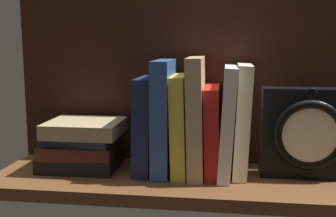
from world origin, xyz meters
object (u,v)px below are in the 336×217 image
object	(u,v)px
book_tan_shortstories	(197,116)
book_white_catcher	(227,121)
book_cream_twain	(242,120)
book_yellow_seinlanguage	(181,124)
framed_clock	(307,133)
book_red_requiem	(212,130)
book_stack_side	(82,145)
book_navy_bierce	(146,125)
book_blue_modern	(164,117)

from	to	relation	value
book_tan_shortstories	book_white_catcher	xyz separation A→B (cm)	(6.36, 0.00, -0.90)
book_cream_twain	book_yellow_seinlanguage	bearing A→B (deg)	180.00
framed_clock	book_yellow_seinlanguage	bearing A→B (deg)	179.69
book_white_catcher	book_cream_twain	xyz separation A→B (cm)	(2.98, -0.00, 0.18)
book_red_requiem	book_stack_side	world-z (taller)	book_red_requiem
book_red_requiem	book_yellow_seinlanguage	bearing A→B (deg)	180.00
book_tan_shortstories	book_stack_side	bearing A→B (deg)	-179.06
book_tan_shortstories	book_cream_twain	bearing A→B (deg)	-0.00
book_red_requiem	book_tan_shortstories	bearing A→B (deg)	180.00
book_red_requiem	framed_clock	world-z (taller)	framed_clock
book_cream_twain	framed_clock	size ratio (longest dim) A/B	1.23
book_navy_bierce	book_cream_twain	world-z (taller)	book_cream_twain
book_tan_shortstories	book_red_requiem	distance (cm)	4.48
book_blue_modern	book_tan_shortstories	world-z (taller)	book_tan_shortstories
book_navy_bierce	book_red_requiem	size ratio (longest dim) A/B	1.09
book_navy_bierce	framed_clock	xyz separation A→B (cm)	(33.08, -0.14, -0.84)
book_blue_modern	book_stack_side	world-z (taller)	book_blue_modern
book_white_catcher	book_blue_modern	bearing A→B (deg)	180.00
framed_clock	book_blue_modern	bearing A→B (deg)	179.72
book_blue_modern	book_cream_twain	size ratio (longest dim) A/B	1.04
book_cream_twain	book_stack_side	world-z (taller)	book_cream_twain
book_cream_twain	framed_clock	bearing A→B (deg)	-0.62
book_navy_bierce	book_red_requiem	distance (cm)	14.04
book_white_catcher	book_cream_twain	bearing A→B (deg)	-0.00
book_blue_modern	book_yellow_seinlanguage	world-z (taller)	book_blue_modern
book_blue_modern	framed_clock	size ratio (longest dim) A/B	1.27
book_navy_bierce	book_blue_modern	bearing A→B (deg)	0.00
book_tan_shortstories	book_cream_twain	distance (cm)	9.37
book_navy_bierce	book_white_catcher	bearing A→B (deg)	0.00
book_white_catcher	book_cream_twain	distance (cm)	2.98
book_tan_shortstories	book_white_catcher	world-z (taller)	book_tan_shortstories
book_blue_modern	book_red_requiem	xyz separation A→B (cm)	(10.21, 0.00, -2.69)
book_navy_bierce	book_white_catcher	xyz separation A→B (cm)	(17.05, 0.00, 1.24)
framed_clock	book_white_catcher	bearing A→B (deg)	179.50
book_yellow_seinlanguage	book_white_catcher	world-z (taller)	book_white_catcher
book_cream_twain	book_white_catcher	bearing A→B (deg)	180.00
book_red_requiem	book_white_catcher	size ratio (longest dim) A/B	0.81
book_blue_modern	book_tan_shortstories	size ratio (longest dim) A/B	0.97
book_tan_shortstories	book_white_catcher	distance (cm)	6.43
book_cream_twain	book_stack_side	bearing A→B (deg)	-179.32
book_yellow_seinlanguage	book_stack_side	size ratio (longest dim) A/B	1.19
book_white_catcher	framed_clock	world-z (taller)	book_white_catcher
framed_clock	book_stack_side	size ratio (longest dim) A/B	1.07
book_red_requiem	book_stack_side	xyz separation A→B (cm)	(-28.21, -0.41, -3.96)
book_tan_shortstories	book_white_catcher	bearing A→B (deg)	0.00
book_cream_twain	book_navy_bierce	bearing A→B (deg)	180.00
book_tan_shortstories	book_red_requiem	world-z (taller)	book_tan_shortstories
book_navy_bierce	book_red_requiem	world-z (taller)	book_navy_bierce
book_tan_shortstories	framed_clock	distance (cm)	22.60
book_navy_bierce	book_cream_twain	bearing A→B (deg)	-0.00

